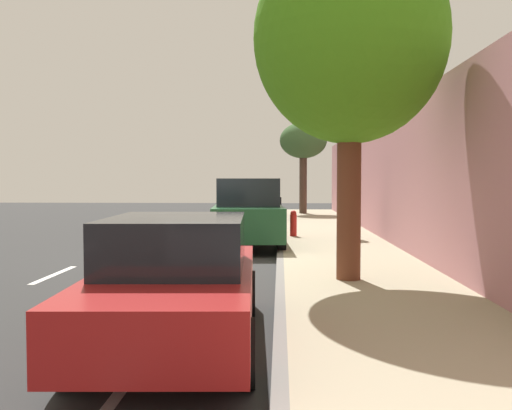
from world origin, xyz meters
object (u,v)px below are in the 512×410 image
at_px(cyclist_with_backpack, 273,206).
at_px(street_tree_mid_block, 303,142).
at_px(parked_suv_green_mid, 248,212).
at_px(fire_hydrant, 293,223).
at_px(pedestrian_on_phone, 350,208).
at_px(bicycle_at_curb, 268,223).
at_px(parked_sedan_red_second, 177,282).
at_px(street_tree_near_cyclist, 350,40).
at_px(parked_pickup_black_far, 258,201).

bearing_deg(cyclist_with_backpack, street_tree_mid_block, 81.78).
bearing_deg(parked_suv_green_mid, fire_hydrant, 56.03).
xyz_separation_m(parked_suv_green_mid, street_tree_mid_block, (2.19, 14.61, 2.99)).
bearing_deg(pedestrian_on_phone, parked_suv_green_mid, -156.42).
height_order(cyclist_with_backpack, pedestrian_on_phone, pedestrian_on_phone).
height_order(bicycle_at_curb, cyclist_with_backpack, cyclist_with_backpack).
xyz_separation_m(parked_suv_green_mid, pedestrian_on_phone, (3.10, 1.35, 0.05)).
xyz_separation_m(parked_sedan_red_second, bicycle_at_curb, (0.75, 14.38, -0.39)).
height_order(cyclist_with_backpack, street_tree_near_cyclist, street_tree_near_cyclist).
height_order(cyclist_with_backpack, street_tree_mid_block, street_tree_mid_block).
xyz_separation_m(bicycle_at_curb, street_tree_near_cyclist, (1.72, -10.56, 4.12)).
bearing_deg(street_tree_mid_block, parked_sedan_red_second, -95.79).
relative_size(pedestrian_on_phone, fire_hydrant, 2.00).
height_order(parked_pickup_black_far, pedestrian_on_phone, parked_pickup_black_far).
height_order(street_tree_mid_block, pedestrian_on_phone, street_tree_mid_block).
relative_size(street_tree_near_cyclist, fire_hydrant, 7.51).
xyz_separation_m(parked_pickup_black_far, bicycle_at_curb, (0.61, -6.81, -0.54)).
bearing_deg(parked_suv_green_mid, pedestrian_on_phone, 23.58).
bearing_deg(parked_suv_green_mid, street_tree_near_cyclist, -69.63).
xyz_separation_m(parked_suv_green_mid, bicycle_at_curb, (0.47, 4.67, -0.67)).
distance_m(street_tree_mid_block, pedestrian_on_phone, 13.61).
distance_m(parked_pickup_black_far, street_tree_mid_block, 4.99).
height_order(parked_sedan_red_second, street_tree_near_cyclist, street_tree_near_cyclist).
xyz_separation_m(parked_suv_green_mid, parked_pickup_black_far, (-0.14, 11.49, -0.13)).
distance_m(pedestrian_on_phone, fire_hydrant, 1.93).
bearing_deg(pedestrian_on_phone, bicycle_at_curb, 128.36).
xyz_separation_m(parked_pickup_black_far, fire_hydrant, (1.50, -9.47, -0.35)).
bearing_deg(pedestrian_on_phone, cyclist_with_backpack, 130.22).
bearing_deg(cyclist_with_backpack, parked_pickup_black_far, 96.46).
bearing_deg(fire_hydrant, parked_suv_green_mid, -123.97).
relative_size(bicycle_at_curb, street_tree_mid_block, 0.28).
relative_size(bicycle_at_curb, street_tree_near_cyclist, 0.22).
relative_size(parked_sedan_red_second, parked_pickup_black_far, 0.83).
bearing_deg(cyclist_with_backpack, pedestrian_on_phone, -49.78).
relative_size(parked_sedan_red_second, street_tree_mid_block, 0.90).
distance_m(parked_pickup_black_far, cyclist_with_backpack, 7.33).
distance_m(parked_sedan_red_second, parked_suv_green_mid, 9.71).
bearing_deg(street_tree_near_cyclist, pedestrian_on_phone, 82.84).
bearing_deg(street_tree_mid_block, fire_hydrant, -93.75).
bearing_deg(street_tree_near_cyclist, parked_suv_green_mid, 110.37).
bearing_deg(street_tree_near_cyclist, street_tree_mid_block, 90.00).
height_order(pedestrian_on_phone, fire_hydrant, pedestrian_on_phone).
height_order(bicycle_at_curb, fire_hydrant, fire_hydrant).
xyz_separation_m(parked_sedan_red_second, fire_hydrant, (1.64, 11.72, -0.20)).
bearing_deg(cyclist_with_backpack, parked_sedan_red_second, -93.97).
xyz_separation_m(parked_pickup_black_far, street_tree_near_cyclist, (2.33, -17.37, 3.58)).
xyz_separation_m(bicycle_at_curb, street_tree_mid_block, (1.72, 9.94, 3.66)).
distance_m(parked_sedan_red_second, street_tree_mid_block, 24.65).
relative_size(parked_sedan_red_second, pedestrian_on_phone, 2.67).
distance_m(street_tree_near_cyclist, fire_hydrant, 8.87).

